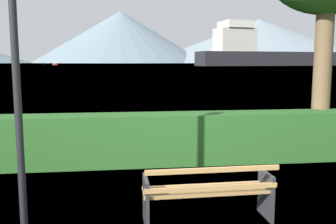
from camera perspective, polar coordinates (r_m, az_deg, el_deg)
ground_plane at (r=5.66m, az=5.91°, el=-16.02°), size 1400.00×1400.00×0.00m
water_surface at (r=312.56m, az=-7.08°, el=7.25°), size 620.00×620.00×0.00m
park_bench at (r=5.44m, az=6.14°, el=-12.12°), size 1.85×0.61×0.87m
hedge_row at (r=8.41m, az=1.15°, el=-4.03°), size 10.94×0.80×1.12m
lamp_post at (r=5.33m, az=-22.40°, el=10.57°), size 0.30×0.30×3.82m
cargo_ship_large at (r=208.64m, az=16.37°, el=8.51°), size 106.16×31.67×22.38m
fishing_boat_near at (r=240.66m, az=-16.85°, el=7.00°), size 4.01×7.31×1.71m
tender_far at (r=209.62m, az=6.80°, el=7.20°), size 3.04×5.70×1.53m
distant_hills at (r=592.45m, az=1.09°, el=10.78°), size 783.63×366.19×77.41m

